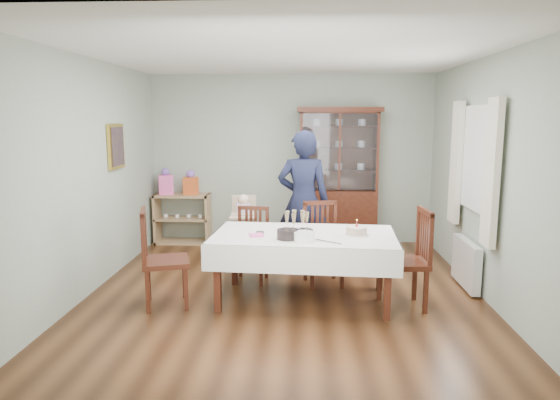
# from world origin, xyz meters

# --- Properties ---
(floor) EXTENTS (5.00, 5.00, 0.00)m
(floor) POSITION_xyz_m (0.00, 0.00, 0.00)
(floor) COLOR #593319
(floor) RESTS_ON ground
(room_shell) EXTENTS (5.00, 5.00, 5.00)m
(room_shell) POSITION_xyz_m (0.00, 0.53, 1.70)
(room_shell) COLOR #9EAA99
(room_shell) RESTS_ON floor
(dining_table) EXTENTS (2.07, 1.27, 0.76)m
(dining_table) POSITION_xyz_m (0.22, -0.23, 0.38)
(dining_table) COLOR #492312
(dining_table) RESTS_ON floor
(china_cabinet) EXTENTS (1.30, 0.48, 2.18)m
(china_cabinet) POSITION_xyz_m (0.75, 2.26, 1.12)
(china_cabinet) COLOR #492312
(china_cabinet) RESTS_ON floor
(sideboard) EXTENTS (0.90, 0.38, 0.80)m
(sideboard) POSITION_xyz_m (-1.75, 2.28, 0.40)
(sideboard) COLOR tan
(sideboard) RESTS_ON floor
(picture_frame) EXTENTS (0.04, 0.48, 0.58)m
(picture_frame) POSITION_xyz_m (-2.22, 0.80, 1.65)
(picture_frame) COLOR gold
(picture_frame) RESTS_ON room_shell
(window) EXTENTS (0.04, 1.02, 1.22)m
(window) POSITION_xyz_m (2.22, 0.30, 1.55)
(window) COLOR white
(window) RESTS_ON room_shell
(curtain_left) EXTENTS (0.07, 0.30, 1.55)m
(curtain_left) POSITION_xyz_m (2.16, -0.32, 1.45)
(curtain_left) COLOR silver
(curtain_left) RESTS_ON room_shell
(curtain_right) EXTENTS (0.07, 0.30, 1.55)m
(curtain_right) POSITION_xyz_m (2.16, 0.92, 1.45)
(curtain_right) COLOR silver
(curtain_right) RESTS_ON room_shell
(radiator) EXTENTS (0.10, 0.80, 0.55)m
(radiator) POSITION_xyz_m (2.16, 0.30, 0.30)
(radiator) COLOR white
(radiator) RESTS_ON floor
(chair_far_left) EXTENTS (0.45, 0.45, 0.92)m
(chair_far_left) POSITION_xyz_m (-0.44, 0.41, 0.27)
(chair_far_left) COLOR #492312
(chair_far_left) RESTS_ON floor
(chair_far_right) EXTENTS (0.53, 0.53, 1.00)m
(chair_far_right) POSITION_xyz_m (0.45, 0.35, 0.30)
(chair_far_right) COLOR #492312
(chair_far_right) RESTS_ON floor
(chair_end_left) EXTENTS (0.59, 0.59, 1.06)m
(chair_end_left) POSITION_xyz_m (-1.28, -0.45, 0.32)
(chair_end_left) COLOR #492312
(chair_end_left) RESTS_ON floor
(chair_end_right) EXTENTS (0.52, 0.52, 1.07)m
(chair_end_right) POSITION_xyz_m (1.30, -0.36, 0.32)
(chair_end_right) COLOR #492312
(chair_end_right) RESTS_ON floor
(woman) EXTENTS (0.70, 0.48, 1.86)m
(woman) POSITION_xyz_m (0.21, 0.94, 0.93)
(woman) COLOR black
(woman) RESTS_ON floor
(high_chair) EXTENTS (0.47, 0.47, 1.00)m
(high_chair) POSITION_xyz_m (-0.59, 1.00, 0.39)
(high_chair) COLOR black
(high_chair) RESTS_ON floor
(champagne_tray) EXTENTS (0.38, 0.38, 0.23)m
(champagne_tray) POSITION_xyz_m (0.13, -0.13, 0.83)
(champagne_tray) COLOR silver
(champagne_tray) RESTS_ON dining_table
(birthday_cake) EXTENTS (0.26, 0.26, 0.18)m
(birthday_cake) POSITION_xyz_m (0.79, -0.26, 0.81)
(birthday_cake) COLOR white
(birthday_cake) RESTS_ON dining_table
(plate_stack_dark) EXTENTS (0.27, 0.27, 0.10)m
(plate_stack_dark) POSITION_xyz_m (0.04, -0.47, 0.81)
(plate_stack_dark) COLOR black
(plate_stack_dark) RESTS_ON dining_table
(plate_stack_white) EXTENTS (0.26, 0.26, 0.09)m
(plate_stack_white) POSITION_xyz_m (0.22, -0.54, 0.81)
(plate_stack_white) COLOR white
(plate_stack_white) RESTS_ON dining_table
(napkin_stack) EXTENTS (0.17, 0.17, 0.02)m
(napkin_stack) POSITION_xyz_m (-0.29, -0.35, 0.77)
(napkin_stack) COLOR #F55AAB
(napkin_stack) RESTS_ON dining_table
(cutlery) EXTENTS (0.12, 0.16, 0.01)m
(cutlery) POSITION_xyz_m (-0.30, -0.21, 0.77)
(cutlery) COLOR silver
(cutlery) RESTS_ON dining_table
(cake_knife) EXTENTS (0.26, 0.20, 0.01)m
(cake_knife) POSITION_xyz_m (0.47, -0.59, 0.77)
(cake_knife) COLOR silver
(cake_knife) RESTS_ON dining_table
(gift_bag_pink) EXTENTS (0.26, 0.21, 0.42)m
(gift_bag_pink) POSITION_xyz_m (-2.00, 2.26, 0.99)
(gift_bag_pink) COLOR #F55AAB
(gift_bag_pink) RESTS_ON sideboard
(gift_bag_orange) EXTENTS (0.23, 0.17, 0.40)m
(gift_bag_orange) POSITION_xyz_m (-1.60, 2.26, 0.98)
(gift_bag_orange) COLOR #DB5822
(gift_bag_orange) RESTS_ON sideboard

